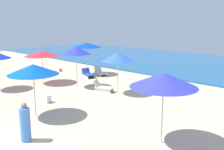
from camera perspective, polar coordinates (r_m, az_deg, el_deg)
name	(u,v)px	position (r m, az deg, el deg)	size (l,w,h in m)	color
umbrella_0	(87,45)	(21.61, -5.51, 6.48)	(2.39, 2.39, 2.63)	silver
lounge_chair_0_0	(88,74)	(20.90, -5.22, 0.20)	(1.51, 1.07, 0.64)	silver
lounge_chair_0_1	(100,72)	(21.57, -2.57, 0.57)	(1.54, 1.06, 0.66)	silver
umbrella_2	(164,80)	(9.39, 11.14, -1.05)	(2.42, 2.42, 2.64)	silver
umbrella_3	(33,69)	(12.46, -16.75, 1.19)	(2.32, 2.32, 2.48)	silver
umbrella_4	(118,57)	(15.79, 1.31, 3.97)	(1.93, 1.93, 2.55)	silver
lounge_chair_4_0	(103,87)	(16.58, -1.97, -2.71)	(1.36, 0.99, 0.72)	silver
umbrella_5	(76,50)	(17.52, -7.75, 5.29)	(1.91, 1.91, 2.73)	silver
umbrella_6	(42,53)	(19.19, -15.00, 4.54)	(2.39, 2.39, 2.32)	silver
beachgoer_2	(25,124)	(10.38, -18.32, -10.01)	(0.55, 0.55, 1.50)	#4380DA
cooler_box_0	(46,99)	(14.93, -14.14, -4.98)	(0.53, 0.32, 0.42)	white
beach_ball_1	(144,83)	(18.21, 6.95, -1.73)	(0.38, 0.38, 0.38)	#E44439
beach_ball_2	(61,70)	(23.51, -11.11, 1.08)	(0.28, 0.28, 0.28)	#EF2D3B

